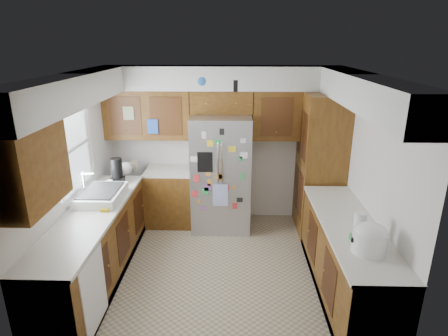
{
  "coord_description": "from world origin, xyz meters",
  "views": [
    {
      "loc": [
        0.2,
        -4.26,
        2.85
      ],
      "look_at": [
        0.07,
        0.35,
        1.28
      ],
      "focal_mm": 30.0,
      "sensor_mm": 36.0,
      "label": 1
    }
  ],
  "objects_px": {
    "rice_cooker": "(370,238)",
    "pantry": "(320,164)",
    "paper_towel": "(359,225)",
    "fridge": "(221,173)"
  },
  "relations": [
    {
      "from": "pantry",
      "to": "fridge",
      "type": "relative_size",
      "value": 1.19
    },
    {
      "from": "paper_towel",
      "to": "fridge",
      "type": "bearing_deg",
      "value": 127.07
    },
    {
      "from": "fridge",
      "to": "paper_towel",
      "type": "xyz_separation_m",
      "value": [
        1.49,
        -1.98,
        0.16
      ]
    },
    {
      "from": "fridge",
      "to": "rice_cooker",
      "type": "distance_m",
      "value": 2.72
    },
    {
      "from": "pantry",
      "to": "paper_towel",
      "type": "distance_m",
      "value": 1.92
    },
    {
      "from": "pantry",
      "to": "paper_towel",
      "type": "xyz_separation_m",
      "value": [
        -0.01,
        -1.92,
        -0.02
      ]
    },
    {
      "from": "pantry",
      "to": "fridge",
      "type": "bearing_deg",
      "value": 177.94
    },
    {
      "from": "rice_cooker",
      "to": "paper_towel",
      "type": "height_order",
      "value": "rice_cooker"
    },
    {
      "from": "rice_cooker",
      "to": "pantry",
      "type": "bearing_deg",
      "value": 89.99
    },
    {
      "from": "pantry",
      "to": "rice_cooker",
      "type": "height_order",
      "value": "pantry"
    }
  ]
}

